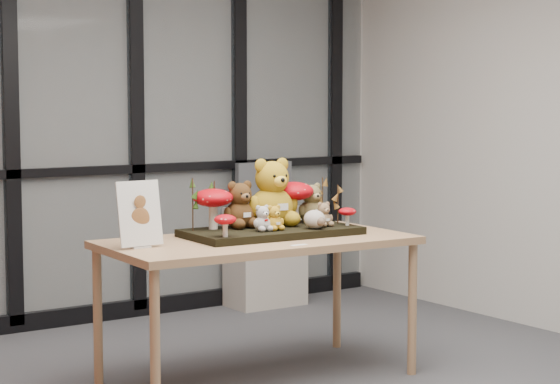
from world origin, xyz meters
TOP-DOWN VIEW (x-y plane):
  - room_shell at (0.00, 0.00)m, footprint 5.00×5.00m
  - glass_partition at (-0.00, 2.47)m, footprint 4.90×0.06m
  - display_table at (0.26, 0.63)m, footprint 1.71×0.91m
  - diorama_tray at (0.39, 0.68)m, footprint 0.98×0.52m
  - bear_pooh_yellow at (0.45, 0.77)m, footprint 0.33×0.31m
  - bear_brown_medium at (0.25, 0.80)m, footprint 0.23×0.21m
  - bear_tan_back at (0.73, 0.78)m, footprint 0.20×0.18m
  - bear_small_yellow at (0.35, 0.60)m, footprint 0.12×0.11m
  - bear_white_bow at (0.28, 0.61)m, footprint 0.13×0.11m
  - bear_beige_small at (0.67, 0.58)m, footprint 0.12×0.11m
  - plush_cream_hedgehog at (0.57, 0.52)m, footprint 0.09×0.08m
  - mushroom_back_left at (0.10, 0.83)m, footprint 0.22×0.22m
  - mushroom_back_right at (0.61, 0.80)m, footprint 0.24×0.24m
  - mushroom_front_left at (-0.01, 0.53)m, footprint 0.12×0.12m
  - mushroom_front_right at (0.81, 0.54)m, footprint 0.10×0.10m
  - sprig_green_far_left at (-0.03, 0.83)m, footprint 0.05×0.05m
  - sprig_green_mid_left at (0.13, 0.87)m, footprint 0.05×0.05m
  - sprig_dry_far_right at (0.80, 0.77)m, footprint 0.05×0.05m
  - sprig_dry_mid_right at (0.82, 0.64)m, footprint 0.05×0.05m
  - sprig_green_centre at (0.31, 0.88)m, footprint 0.05×0.05m
  - sign_holder at (-0.42, 0.68)m, footprint 0.24×0.07m
  - label_card at (0.30, 0.29)m, footprint 0.09×0.03m
  - cabinet at (1.40, 2.27)m, footprint 0.55×0.32m
  - monitor at (1.40, 2.29)m, footprint 0.47×0.05m

SIDE VIEW (x-z plane):
  - cabinet at x=1.40m, z-range 0.00..0.74m
  - display_table at x=0.26m, z-range 0.33..1.11m
  - label_card at x=0.30m, z-range 0.78..0.79m
  - diorama_tray at x=0.39m, z-range 0.78..0.82m
  - mushroom_front_right at x=0.81m, z-range 0.82..0.94m
  - plush_cream_hedgehog at x=0.57m, z-range 0.82..0.94m
  - mushroom_front_left at x=-0.01m, z-range 0.82..0.95m
  - bear_small_yellow at x=0.35m, z-range 0.82..0.98m
  - bear_beige_small at x=0.67m, z-range 0.82..0.98m
  - bear_white_bow at x=0.28m, z-range 0.82..0.98m
  - monitor at x=1.40m, z-range 0.74..1.07m
  - sprig_green_centre at x=0.31m, z-range 0.82..1.04m
  - sprig_dry_mid_right at x=0.82m, z-range 0.82..1.05m
  - sign_holder at x=-0.42m, z-range 0.77..1.12m
  - mushroom_back_left at x=0.10m, z-range 0.82..1.07m
  - bear_tan_back at x=0.73m, z-range 0.82..1.07m
  - sprig_dry_far_right at x=0.80m, z-range 0.82..1.08m
  - sprig_green_mid_left at x=0.13m, z-range 0.82..1.08m
  - mushroom_back_right at x=0.61m, z-range 0.82..1.09m
  - bear_brown_medium at x=0.25m, z-range 0.82..1.11m
  - sprig_green_far_left at x=-0.03m, z-range 0.82..1.11m
  - bear_pooh_yellow at x=0.45m, z-range 0.82..1.24m
  - glass_partition at x=0.00m, z-range 0.03..2.81m
  - room_shell at x=0.00m, z-range -0.82..4.18m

